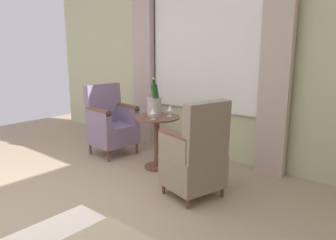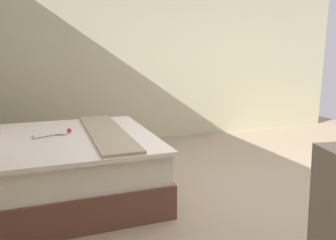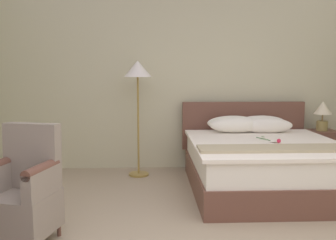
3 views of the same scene
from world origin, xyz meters
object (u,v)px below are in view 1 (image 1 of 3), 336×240
champagne_bucket (154,104)px  wine_glass_near_edge (170,109)px  armchair_facing_bed (111,123)px  side_table_round (157,136)px  armchair_by_window (196,156)px  wine_glass_near_bucket (153,111)px

champagne_bucket → wine_glass_near_edge: (-0.09, 0.17, -0.05)m
champagne_bucket → armchair_facing_bed: bearing=-88.4°
side_table_round → champagne_bucket: champagne_bucket is taller
armchair_facing_bed → champagne_bucket: bearing=91.6°
armchair_by_window → side_table_round: bearing=-112.9°
champagne_bucket → armchair_facing_bed: size_ratio=0.48×
champagne_bucket → armchair_by_window: champagne_bucket is taller
champagne_bucket → armchair_by_window: bearing=66.9°
side_table_round → armchair_by_window: (0.36, 0.86, 0.01)m
side_table_round → armchair_by_window: 0.93m
wine_glass_near_bucket → armchair_by_window: bearing=74.4°
wine_glass_near_edge → armchair_by_window: armchair_by_window is taller
side_table_round → wine_glass_near_bucket: bearing=26.2°
wine_glass_near_edge → armchair_by_window: (0.49, 0.75, -0.33)m
side_table_round → wine_glass_near_bucket: (0.14, 0.07, 0.34)m
side_table_round → champagne_bucket: size_ratio=1.40×
wine_glass_near_bucket → champagne_bucket: bearing=-142.0°
side_table_round → wine_glass_near_edge: (-0.12, 0.11, 0.34)m
champagne_bucket → armchair_by_window: 1.07m
wine_glass_near_edge → armchair_facing_bed: armchair_facing_bed is taller
armchair_facing_bed → side_table_round: bearing=89.5°
wine_glass_near_bucket → wine_glass_near_edge: bearing=171.4°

